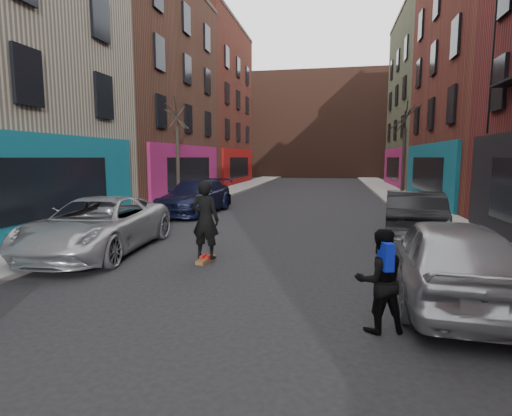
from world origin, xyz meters
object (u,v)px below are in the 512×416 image
at_px(tree_left_far, 178,145).
at_px(parked_right_end, 413,215).
at_px(parked_left_far, 98,225).
at_px(skateboarder, 205,219).
at_px(skateboard, 206,260).
at_px(parked_left_end, 195,197).
at_px(parked_right_far, 449,259).
at_px(pedestrian, 380,280).
at_px(tree_right_far, 404,144).

height_order(tree_left_far, parked_right_end, tree_left_far).
relative_size(parked_left_far, skateboarder, 2.77).
height_order(parked_left_far, skateboarder, skateboarder).
relative_size(parked_right_end, skateboard, 6.14).
bearing_deg(parked_left_far, parked_left_end, 85.61).
distance_m(parked_left_far, skateboarder, 3.39).
bearing_deg(parked_right_far, pedestrian, 52.59).
bearing_deg(parked_left_far, tree_left_far, 94.67).
xyz_separation_m(parked_left_end, parked_right_end, (9.20, -4.48, -0.00)).
bearing_deg(skateboard, parked_left_end, 119.05).
relative_size(parked_left_end, skateboard, 6.99).
relative_size(parked_left_far, skateboard, 7.05).
bearing_deg(tree_left_far, parked_right_end, -30.38).
xyz_separation_m(parked_right_far, pedestrian, (-1.43, -1.63, 0.01)).
xyz_separation_m(tree_left_far, parked_left_end, (1.60, -1.85, -2.57)).
bearing_deg(parked_left_far, skateboarder, -11.68).
relative_size(skateboard, skateboarder, 0.39).
bearing_deg(parked_left_end, parked_right_far, -45.85).
height_order(tree_right_far, skateboard, tree_right_far).
height_order(skateboard, skateboarder, skateboarder).
bearing_deg(pedestrian, parked_left_far, -45.73).
height_order(parked_right_far, pedestrian, parked_right_far).
bearing_deg(skateboarder, tree_left_far, -56.87).
bearing_deg(tree_left_far, tree_right_far, 25.82).
xyz_separation_m(tree_right_far, skateboarder, (-7.45, -16.46, -2.41)).
distance_m(parked_right_far, parked_right_end, 6.01).
bearing_deg(tree_right_far, skateboarder, -114.36).
bearing_deg(parked_right_end, parked_left_end, -18.51).
xyz_separation_m(parked_left_far, parked_right_far, (8.74, -2.29, 0.03)).
distance_m(parked_right_far, pedestrian, 2.17).
height_order(parked_left_end, skateboarder, skateboarder).
xyz_separation_m(parked_left_far, parked_left_end, (0.00, 8.19, 0.03)).
distance_m(parked_left_end, parked_right_far, 13.64).
bearing_deg(parked_right_far, parked_left_far, -10.84).
height_order(parked_left_end, parked_right_far, parked_right_far).
relative_size(skateboard, pedestrian, 0.49).
distance_m(tree_left_far, parked_right_far, 16.29).
bearing_deg(tree_right_far, tree_left_far, -154.18).
bearing_deg(pedestrian, tree_left_far, -74.98).
bearing_deg(pedestrian, parked_left_end, -76.42).
distance_m(parked_left_far, skateboard, 3.45).
distance_m(parked_right_far, skateboarder, 5.71).
bearing_deg(parked_right_end, parked_left_far, 29.40).
relative_size(parked_right_far, pedestrian, 2.95).
height_order(parked_left_far, parked_left_end, parked_left_end).
distance_m(skateboard, skateboarder, 1.07).
bearing_deg(parked_right_end, skateboard, 42.69).
height_order(tree_right_far, parked_right_far, tree_right_far).
relative_size(parked_left_far, parked_right_end, 1.15).
height_order(tree_left_far, parked_left_far, tree_left_far).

